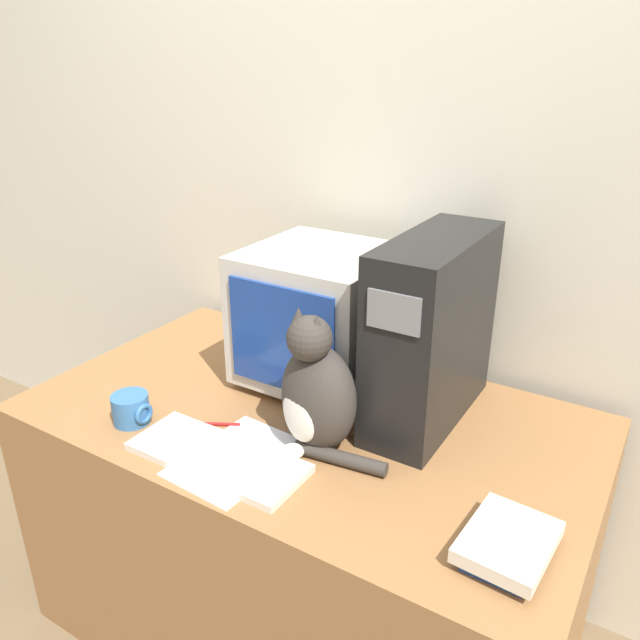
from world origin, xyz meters
TOP-DOWN VIEW (x-y plane):
  - wall_back at (0.00, 0.90)m, footprint 7.00×0.05m
  - desk at (0.00, 0.42)m, footprint 1.46×0.83m
  - crt_monitor at (-0.06, 0.59)m, footprint 0.39×0.39m
  - computer_tower at (0.27, 0.57)m, footprint 0.17×0.46m
  - keyboard at (-0.06, 0.14)m, footprint 0.43×0.17m
  - cat at (0.10, 0.30)m, footprint 0.31×0.23m
  - book_stack at (0.59, 0.19)m, footprint 0.16×0.21m
  - pen at (-0.17, 0.24)m, footprint 0.12×0.07m
  - paper_sheet at (-0.03, 0.16)m, footprint 0.23×0.31m
  - mug at (-0.35, 0.15)m, footprint 0.10×0.09m

SIDE VIEW (x-z plane):
  - desk at x=0.00m, z-range 0.00..0.75m
  - paper_sheet at x=-0.03m, z-range 0.75..0.75m
  - pen at x=-0.17m, z-range 0.75..0.76m
  - keyboard at x=-0.06m, z-range 0.75..0.77m
  - book_stack at x=0.59m, z-range 0.75..0.80m
  - mug at x=-0.35m, z-range 0.75..0.83m
  - cat at x=0.10m, z-range 0.72..1.07m
  - crt_monitor at x=-0.06m, z-range 0.76..1.14m
  - computer_tower at x=0.27m, z-range 0.75..1.23m
  - wall_back at x=0.00m, z-range 0.00..2.50m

